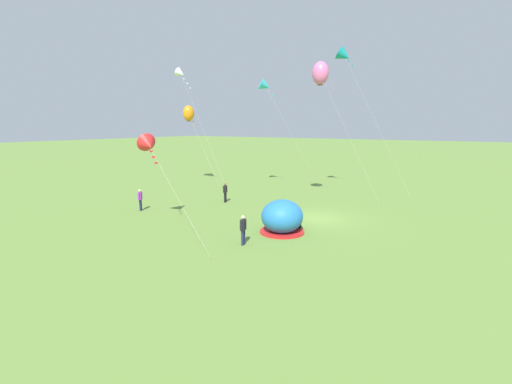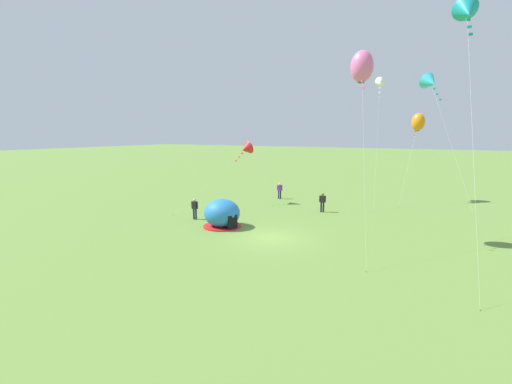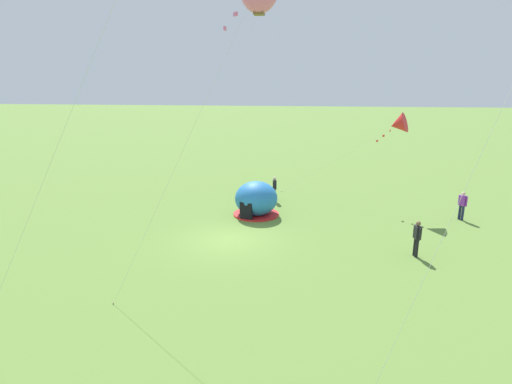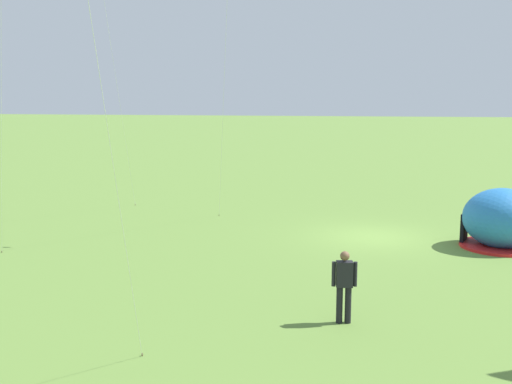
# 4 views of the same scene
# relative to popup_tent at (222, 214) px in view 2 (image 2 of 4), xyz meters

# --- Properties ---
(ground_plane) EXTENTS (300.00, 300.00, 0.00)m
(ground_plane) POSITION_rel_popup_tent_xyz_m (4.37, -0.70, -1.00)
(ground_plane) COLOR olive
(popup_tent) EXTENTS (2.81, 2.81, 2.10)m
(popup_tent) POSITION_rel_popup_tent_xyz_m (0.00, 0.00, 0.00)
(popup_tent) COLOR #2672BF
(popup_tent) RESTS_ON ground
(person_center_field) EXTENTS (0.58, 0.30, 1.72)m
(person_center_field) POSITION_rel_popup_tent_xyz_m (5.00, 8.29, -0.03)
(person_center_field) COLOR black
(person_center_field) RESTS_ON ground
(person_near_tent) EXTENTS (0.58, 0.30, 1.72)m
(person_near_tent) POSITION_rel_popup_tent_xyz_m (-3.21, 0.77, -0.03)
(person_near_tent) COLOR #1E2347
(person_near_tent) RESTS_ON ground
(person_far_back) EXTENTS (0.50, 0.41, 1.72)m
(person_far_back) POSITION_rel_popup_tent_xyz_m (-0.97, 12.16, -0.03)
(person_far_back) COLOR #1E2347
(person_far_back) RESTS_ON ground
(kite_red) EXTENTS (3.66, 8.28, 6.14)m
(kite_red) POSITION_rel_popup_tent_xyz_m (-2.96, 8.48, 4.40)
(kite_red) COLOR silver
(kite_red) RESTS_ON ground
(kite_cyan) EXTENTS (4.90, 5.65, 11.37)m
(kite_cyan) POSITION_rel_popup_tent_xyz_m (12.78, 8.89, 9.61)
(kite_cyan) COLOR silver
(kite_cyan) RESTS_ON ground
(kite_white) EXTENTS (1.53, 5.62, 12.38)m
(kite_white) POSITION_rel_popup_tent_xyz_m (7.96, 15.93, 10.78)
(kite_white) COLOR silver
(kite_white) RESTS_ON ground
(kite_pink) EXTENTS (2.53, 5.76, 11.81)m
(kite_pink) POSITION_rel_popup_tent_xyz_m (9.34, 1.56, 9.87)
(kite_pink) COLOR silver
(kite_pink) RESTS_ON ground
(kite_orange) EXTENTS (1.44, 5.61, 8.91)m
(kite_orange) POSITION_rel_popup_tent_xyz_m (11.48, 18.35, 7.02)
(kite_orange) COLOR silver
(kite_orange) RESTS_ON ground
(kite_teal) EXTENTS (2.14, 7.55, 13.91)m
(kite_teal) POSITION_rel_popup_tent_xyz_m (14.56, 1.35, 12.07)
(kite_teal) COLOR silver
(kite_teal) RESTS_ON ground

